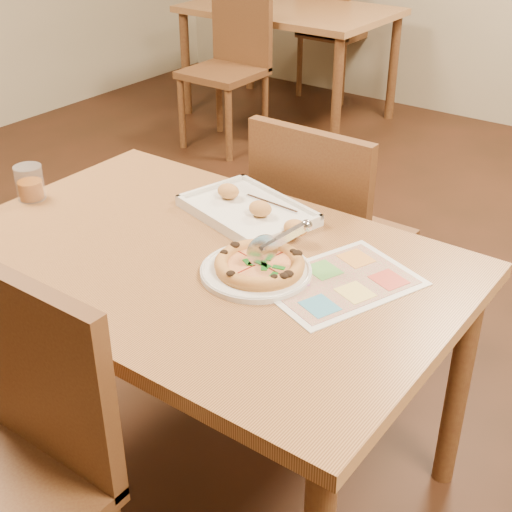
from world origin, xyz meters
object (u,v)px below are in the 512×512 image
Objects in this scene: plate at (256,271)px; glass_tumbler at (30,185)px; bg_table at (289,21)px; pizza_cutter at (277,242)px; menu at (339,282)px; chair_near at (11,440)px; bg_chair_near at (233,50)px; appetizer_tray at (250,211)px; bg_chair_far at (329,19)px; chair_far at (322,222)px; dining_table at (201,284)px; pizza at (260,264)px.

plate is 2.66× the size of glass_tumbler.
pizza_cutter is at bearing -56.76° from bg_table.
menu is (0.14, 0.05, -0.08)m from pizza_cutter.
chair_near is 0.66m from plate.
appetizer_tray is at bearing -51.07° from bg_chair_near.
menu is at bearing 121.29° from bg_chair_far.
appetizer_tray is (-0.03, -0.35, 0.17)m from chair_far.
bg_chair_near reaches higher than glass_tumbler.
glass_tumbler is at bearing 106.55° from bg_chair_far.
glass_tumbler is at bearing -177.04° from dining_table.
plate reaches higher than dining_table.
pizza_cutter is (1.80, -3.25, 0.24)m from bg_chair_far.
menu is (0.37, -0.15, -0.01)m from appetizer_tray.
chair_near reaches higher than pizza.
dining_table is 0.62m from glass_tumbler.
pizza is at bearing 118.38° from bg_chair_far.
bg_chair_far reaches higher than pizza.
chair_far reaches higher than plate.
plate is 0.02m from pizza.
chair_near is at bearing -60.26° from bg_chair_near.
bg_table is at bearing -53.95° from chair_far.
dining_table is at bearing 115.85° from bg_chair_far.
pizza_cutter reaches higher than plate.
pizza is at bearing 74.30° from chair_near.
dining_table is at bearing -174.30° from pizza.
chair_near is 1.00× the size of bg_chair_far.
plate is at bearing -155.07° from menu.
pizza_cutter is 0.82m from glass_tumbler.
appetizer_tray is 0.65m from glass_tumbler.
chair_near is 1.00× the size of chair_far.
pizza_cutter reaches higher than appetizer_tray.
bg_chair_far is 3.76m from menu.
chair_near is at bearing 90.00° from chair_far.
appetizer_tray is (1.57, -3.05, 0.17)m from bg_chair_far.
chair_far is 3.33× the size of pizza_cutter.
bg_chair_near is 4.67× the size of glass_tumbler.
bg_table is (-1.60, 2.20, 0.07)m from chair_far.
bg_chair_near and bg_chair_far have the same top height.
appetizer_tray reaches higher than plate.
pizza_cutter reaches higher than menu.
glass_tumbler is at bearing -176.87° from plate.
pizza is at bearing 3.57° from glass_tumbler.
bg_chair_far is at bearing 118.25° from plate.
appetizer_tray is (1.57, -2.55, 0.10)m from bg_table.
dining_table is 2.72m from bg_chair_near.
chair_near reaches higher than glass_tumbler.
pizza is 1.54× the size of pizza_cutter.
glass_tumbler is at bearing -176.43° from pizza.
menu is (0.96, 0.13, -0.04)m from glass_tumbler.
pizza is at bearing -50.87° from bg_chair_near.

